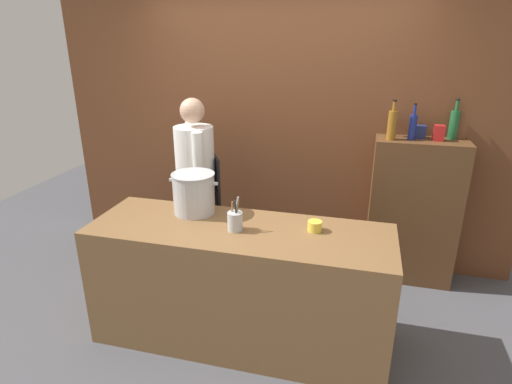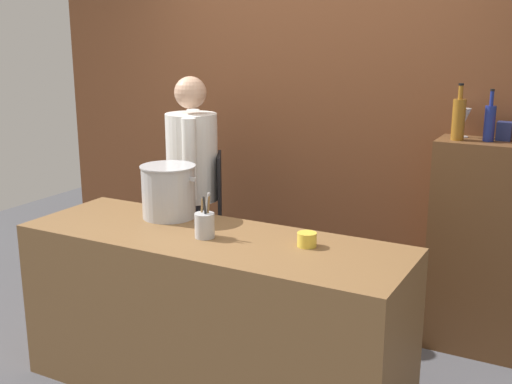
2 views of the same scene
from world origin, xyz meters
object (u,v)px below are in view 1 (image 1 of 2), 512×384
at_px(wine_bottle_amber, 392,124).
at_px(wine_bottle_cobalt, 413,126).
at_px(utensil_crock, 235,221).
at_px(butter_jar, 315,226).
at_px(chef, 196,178).
at_px(spice_tin_red, 439,133).
at_px(wine_glass_tall, 393,123).
at_px(spice_tin_navy, 420,132).
at_px(wine_bottle_green, 454,124).
at_px(stockpot_large, 194,193).

relative_size(wine_bottle_amber, wine_bottle_cobalt, 1.09).
height_order(utensil_crock, butter_jar, utensil_crock).
relative_size(chef, spice_tin_red, 12.85).
bearing_deg(utensil_crock, wine_glass_tall, 51.63).
bearing_deg(spice_tin_red, utensil_crock, -138.52).
relative_size(chef, spice_tin_navy, 15.34).
height_order(spice_tin_red, spice_tin_navy, spice_tin_red).
bearing_deg(wine_bottle_amber, spice_tin_navy, 26.87).
relative_size(butter_jar, wine_bottle_green, 0.29).
bearing_deg(chef, spice_tin_navy, -105.26).
distance_m(utensil_crock, spice_tin_navy, 1.85).
xyz_separation_m(stockpot_large, butter_jar, (0.91, -0.10, -0.12)).
bearing_deg(chef, utensil_crock, -173.03).
distance_m(stockpot_large, butter_jar, 0.92).
bearing_deg(spice_tin_red, wine_bottle_green, 37.35).
bearing_deg(wine_glass_tall, butter_jar, -113.08).
bearing_deg(butter_jar, spice_tin_navy, 58.07).
height_order(wine_bottle_amber, wine_glass_tall, wine_bottle_amber).
height_order(wine_glass_tall, spice_tin_navy, wine_glass_tall).
height_order(wine_bottle_cobalt, spice_tin_navy, wine_bottle_cobalt).
relative_size(wine_glass_tall, spice_tin_navy, 1.61).
xyz_separation_m(butter_jar, wine_bottle_green, (0.99, 1.20, 0.51)).
relative_size(utensil_crock, butter_jar, 2.45).
bearing_deg(wine_bottle_amber, wine_bottle_green, 16.88).
bearing_deg(butter_jar, wine_glass_tall, 66.92).
bearing_deg(spice_tin_red, wine_bottle_amber, -171.27).
height_order(wine_bottle_green, spice_tin_navy, wine_bottle_green).
distance_m(wine_bottle_green, spice_tin_navy, 0.27).
xyz_separation_m(wine_bottle_amber, spice_tin_red, (0.38, 0.06, -0.06)).
xyz_separation_m(chef, wine_glass_tall, (1.63, 0.50, 0.48)).
bearing_deg(spice_tin_red, butter_jar, -128.05).
bearing_deg(utensil_crock, spice_tin_red, 41.48).
bearing_deg(wine_bottle_cobalt, stockpot_large, -147.46).
bearing_deg(wine_glass_tall, stockpot_large, -142.64).
bearing_deg(utensil_crock, wine_bottle_green, 41.16).
bearing_deg(butter_jar, utensil_crock, -166.88).
height_order(butter_jar, wine_glass_tall, wine_glass_tall).
bearing_deg(chef, wine_glass_tall, -103.34).
relative_size(wine_bottle_amber, spice_tin_red, 2.56).
height_order(stockpot_large, spice_tin_red, spice_tin_red).
height_order(stockpot_large, spice_tin_navy, spice_tin_navy).
distance_m(stockpot_large, wine_bottle_cobalt, 1.90).
bearing_deg(utensil_crock, stockpot_large, 150.45).
xyz_separation_m(stockpot_large, spice_tin_red, (1.78, 1.01, 0.33)).
bearing_deg(stockpot_large, spice_tin_red, 29.70).
relative_size(chef, wine_bottle_amber, 5.02).
distance_m(wine_bottle_cobalt, wine_glass_tall, 0.18).
xyz_separation_m(wine_bottle_cobalt, spice_tin_red, (0.21, 0.02, -0.05)).
xyz_separation_m(utensil_crock, wine_bottle_cobalt, (1.18, 1.22, 0.46)).
bearing_deg(spice_tin_red, spice_tin_navy, 154.73).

